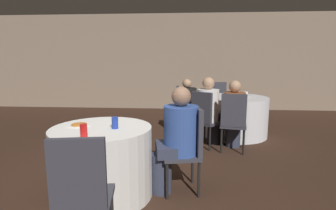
% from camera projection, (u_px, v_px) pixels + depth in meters
% --- Properties ---
extents(ground_plane, '(16.00, 16.00, 0.00)m').
position_uv_depth(ground_plane, '(124.00, 190.00, 2.97)').
color(ground_plane, '#382319').
extents(wall_back, '(16.00, 0.06, 2.80)m').
position_uv_depth(wall_back, '(164.00, 62.00, 7.81)').
color(wall_back, gray).
rests_on(wall_back, ground_plane).
extents(table_near, '(1.06, 1.06, 0.76)m').
position_uv_depth(table_near, '(103.00, 162.00, 2.82)').
color(table_near, white).
rests_on(table_near, ground_plane).
extents(table_far, '(1.24, 1.24, 0.76)m').
position_uv_depth(table_far, '(235.00, 116.00, 5.12)').
color(table_far, silver).
rests_on(table_far, ground_plane).
extents(chair_near_south, '(0.46, 0.46, 0.95)m').
position_uv_depth(chair_near_south, '(81.00, 189.00, 1.85)').
color(chair_near_south, '#383842').
rests_on(chair_near_south, ground_plane).
extents(chair_near_east, '(0.47, 0.47, 0.95)m').
position_uv_depth(chair_near_east, '(190.00, 143.00, 2.89)').
color(chair_near_east, '#383842').
rests_on(chair_near_east, ground_plane).
extents(chair_far_north, '(0.47, 0.47, 0.95)m').
position_uv_depth(chair_far_north, '(219.00, 99.00, 6.11)').
color(chair_far_north, '#383842').
rests_on(chair_far_north, ground_plane).
extents(chair_far_southwest, '(0.56, 0.56, 0.95)m').
position_uv_depth(chair_far_southwest, '(204.00, 115.00, 4.34)').
color(chair_far_southwest, '#383842').
rests_on(chair_far_southwest, ground_plane).
extents(chair_far_west, '(0.41, 0.41, 0.95)m').
position_uv_depth(chair_far_west, '(182.00, 107.00, 5.15)').
color(chair_far_west, '#383842').
rests_on(chair_far_west, ground_plane).
extents(chair_far_south, '(0.47, 0.47, 0.95)m').
position_uv_depth(chair_far_south, '(233.00, 118.00, 4.10)').
color(chair_far_south, '#383842').
rests_on(chair_far_south, ground_plane).
extents(person_blue_shirt, '(0.52, 0.41, 1.18)m').
position_uv_depth(person_blue_shirt, '(176.00, 139.00, 2.86)').
color(person_blue_shirt, '#33384C').
rests_on(person_blue_shirt, ground_plane).
extents(person_black_shirt, '(0.53, 0.38, 1.10)m').
position_uv_depth(person_black_shirt, '(190.00, 106.00, 5.14)').
color(person_black_shirt, '#282828').
rests_on(person_black_shirt, ground_plane).
extents(person_floral_shirt, '(0.39, 0.51, 1.15)m').
position_uv_depth(person_floral_shirt, '(234.00, 115.00, 4.26)').
color(person_floral_shirt, '#33384C').
rests_on(person_floral_shirt, ground_plane).
extents(person_white_shirt, '(0.48, 0.50, 1.18)m').
position_uv_depth(person_white_shirt, '(210.00, 111.00, 4.45)').
color(person_white_shirt, black).
rests_on(person_white_shirt, ground_plane).
extents(pizza_plate_near, '(0.24, 0.24, 0.02)m').
position_uv_depth(pizza_plate_near, '(79.00, 125.00, 2.83)').
color(pizza_plate_near, white).
rests_on(pizza_plate_near, table_near).
extents(soda_can_blue, '(0.07, 0.07, 0.12)m').
position_uv_depth(soda_can_blue, '(115.00, 123.00, 2.70)').
color(soda_can_blue, '#1E38A5').
rests_on(soda_can_blue, table_near).
extents(soda_can_red, '(0.07, 0.07, 0.12)m').
position_uv_depth(soda_can_red, '(84.00, 131.00, 2.40)').
color(soda_can_red, red).
rests_on(soda_can_red, table_near).
extents(bottle_far, '(0.09, 0.09, 0.27)m').
position_uv_depth(bottle_far, '(237.00, 90.00, 5.06)').
color(bottle_far, white).
rests_on(bottle_far, table_far).
extents(cup_far, '(0.08, 0.08, 0.10)m').
position_uv_depth(cup_far, '(246.00, 94.00, 5.09)').
color(cup_far, white).
rests_on(cup_far, table_far).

